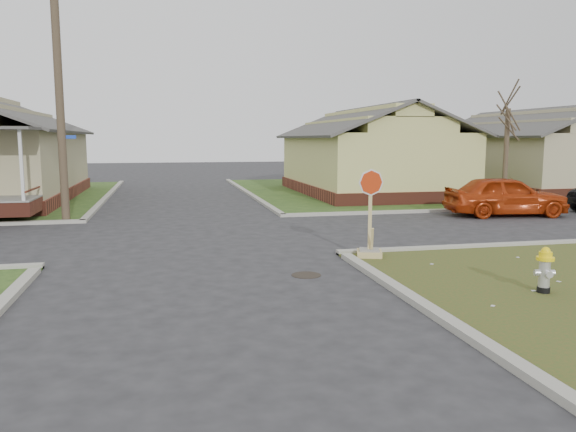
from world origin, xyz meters
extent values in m
plane|color=#272729|center=(0.00, 0.00, 0.00)|extent=(120.00, 120.00, 0.00)
cube|color=#274418|center=(22.00, 18.00, 0.03)|extent=(37.00, 19.00, 0.05)
cylinder|color=black|center=(2.20, -0.50, 0.01)|extent=(0.64, 0.64, 0.01)
cube|color=brown|center=(10.00, 16.50, 0.30)|extent=(7.20, 11.20, 0.60)
cube|color=#DEDB82|center=(10.00, 16.50, 1.90)|extent=(7.00, 11.00, 2.60)
cube|color=brown|center=(20.00, 16.50, 0.30)|extent=(7.20, 11.20, 0.60)
cube|color=tan|center=(20.00, 16.50, 1.90)|extent=(7.00, 11.00, 2.60)
cylinder|color=#453627|center=(-4.20, 8.90, 4.50)|extent=(0.28, 0.28, 9.00)
cylinder|color=#453627|center=(14.00, 10.20, 2.15)|extent=(0.22, 0.22, 4.20)
cylinder|color=black|center=(6.21, -2.96, 0.10)|extent=(0.24, 0.24, 0.11)
cylinder|color=silver|center=(6.21, -2.96, 0.41)|extent=(0.21, 0.21, 0.50)
sphere|color=silver|center=(6.21, -2.96, 0.66)|extent=(0.21, 0.21, 0.21)
cylinder|color=yellow|center=(6.21, -2.96, 0.70)|extent=(0.33, 0.33, 0.07)
cylinder|color=yellow|center=(6.21, -2.96, 0.78)|extent=(0.24, 0.24, 0.11)
sphere|color=yellow|center=(6.21, -2.96, 0.85)|extent=(0.16, 0.16, 0.16)
cube|color=tan|center=(4.16, 0.86, 0.12)|extent=(0.60, 0.60, 0.14)
cube|color=gray|center=(4.16, 0.86, 0.21)|extent=(0.48, 0.48, 0.04)
cube|color=tan|center=(4.16, 0.86, 1.16)|extent=(0.09, 0.04, 2.03)
cylinder|color=#B02A0B|center=(4.16, 0.82, 1.88)|extent=(0.54, 0.24, 0.58)
cylinder|color=silver|center=(4.16, 0.84, 1.88)|extent=(0.61, 0.27, 0.66)
imported|color=#A9300C|center=(12.01, 7.07, 0.77)|extent=(4.74, 2.41, 1.55)
camera|label=1|loc=(-0.74, -12.01, 2.94)|focal=35.00mm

